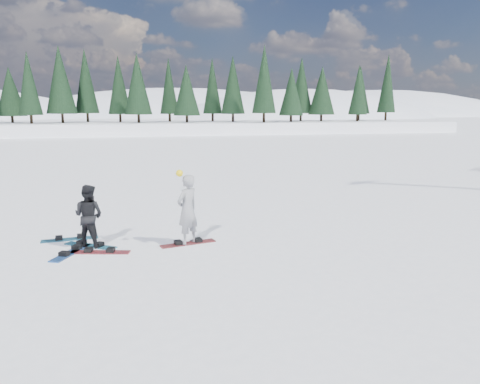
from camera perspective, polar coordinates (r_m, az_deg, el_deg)
The scene contains 9 objects.
ground at distance 12.59m, azimuth -5.24°, elevation -6.41°, with size 420.00×420.00×0.00m, color white.
alpine_backdrop at distance 202.14m, azimuth -16.04°, elevation 4.92°, with size 412.50×227.00×53.20m.
snowboarder_woman at distance 12.44m, azimuth -6.43°, elevation -2.13°, with size 0.81×0.78×2.03m.
snowboarder_man at distance 12.82m, azimuth -17.97°, elevation -2.77°, with size 0.80×0.62×1.65m, color black.
snowboard_woman at distance 12.67m, azimuth -6.34°, elevation -6.26°, with size 1.50×0.28×0.03m, color maroon.
snowboard_man at distance 13.02m, azimuth -17.77°, elevation -6.25°, with size 1.50×0.28×0.03m, color #196F8E.
snowboard_loose_a at distance 12.56m, azimuth -19.93°, elevation -6.97°, with size 1.50×0.28×0.03m, color #1B4B98.
snowboard_loose_c at distance 13.82m, azimuth -20.03°, elevation -5.43°, with size 1.50×0.28×0.03m, color #165E7A.
snowboard_loose_b at distance 12.37m, azimuth -16.72°, elevation -7.05°, with size 1.50×0.28×0.03m, color maroon.
Camera 1 is at (-1.62, -11.95, 3.61)m, focal length 35.00 mm.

